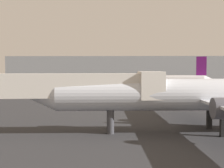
% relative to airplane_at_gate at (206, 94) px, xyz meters
% --- Properties ---
extents(airplane_at_gate, '(36.87, 32.22, 12.66)m').
position_rel_airplane_at_gate_xyz_m(airplane_at_gate, '(0.00, 0.00, 0.00)').
color(airplane_at_gate, silver).
rests_on(airplane_at_gate, ground_plane).
extents(airplane_far_right, '(24.33, 17.20, 9.23)m').
position_rel_airplane_at_gate_xyz_m(airplane_far_right, '(2.45, 49.16, -0.72)').
color(airplane_far_right, white).
rests_on(airplane_far_right, ground_plane).
extents(jet_bridge, '(22.93, 4.70, 6.29)m').
position_rel_airplane_at_gate_xyz_m(jet_bridge, '(-14.84, -1.63, 0.85)').
color(jet_bridge, silver).
rests_on(jet_bridge, ground_plane).
extents(terminal_building, '(76.35, 24.31, 10.30)m').
position_rel_airplane_at_gate_xyz_m(terminal_building, '(-10.62, 88.72, 1.22)').
color(terminal_building, '#999EA3').
rests_on(terminal_building, ground_plane).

